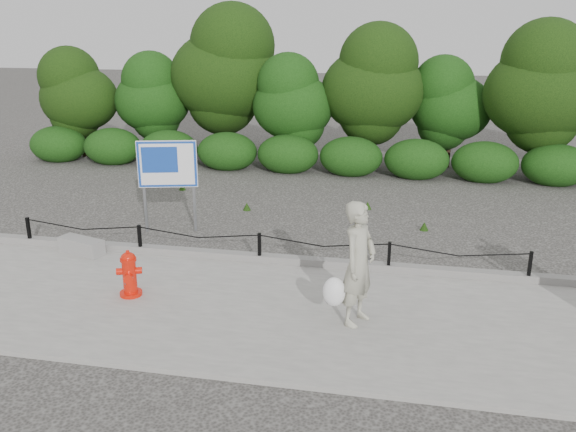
# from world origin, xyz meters

# --- Properties ---
(ground) EXTENTS (90.00, 90.00, 0.00)m
(ground) POSITION_xyz_m (0.00, 0.00, 0.00)
(ground) COLOR #2D2B28
(ground) RESTS_ON ground
(sidewalk) EXTENTS (14.00, 4.00, 0.08)m
(sidewalk) POSITION_xyz_m (0.00, -2.00, 0.04)
(sidewalk) COLOR gray
(sidewalk) RESTS_ON ground
(curb) EXTENTS (14.00, 0.22, 0.14)m
(curb) POSITION_xyz_m (0.00, 0.05, 0.15)
(curb) COLOR slate
(curb) RESTS_ON sidewalk
(chain_barrier) EXTENTS (10.06, 0.06, 0.60)m
(chain_barrier) POSITION_xyz_m (0.00, 0.00, 0.46)
(chain_barrier) COLOR black
(chain_barrier) RESTS_ON sidewalk
(treeline) EXTENTS (20.22, 3.88, 5.05)m
(treeline) POSITION_xyz_m (0.70, 8.99, 2.57)
(treeline) COLOR black
(treeline) RESTS_ON ground
(fire_hydrant) EXTENTS (0.49, 0.49, 0.82)m
(fire_hydrant) POSITION_xyz_m (-1.82, -1.90, 0.47)
(fire_hydrant) COLOR red
(fire_hydrant) RESTS_ON sidewalk
(pedestrian) EXTENTS (0.89, 0.85, 1.97)m
(pedestrian) POSITION_xyz_m (2.07, -2.11, 1.04)
(pedestrian) COLOR #A5A38E
(pedestrian) RESTS_ON sidewalk
(concrete_block) EXTENTS (1.04, 0.62, 0.31)m
(concrete_block) POSITION_xyz_m (-3.66, -0.25, 0.24)
(concrete_block) COLOR gray
(concrete_block) RESTS_ON sidewalk
(advertising_sign) EXTENTS (1.28, 0.41, 2.10)m
(advertising_sign) POSITION_xyz_m (-2.48, 1.58, 1.48)
(advertising_sign) COLOR slate
(advertising_sign) RESTS_ON ground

